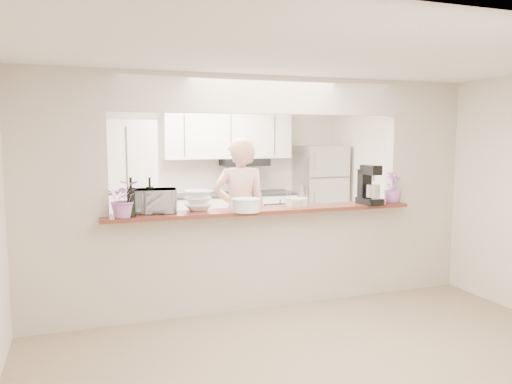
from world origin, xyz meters
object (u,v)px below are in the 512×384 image
stand_mixer (369,187)px  person (240,213)px  refrigerator (320,195)px  toaster_oven (154,201)px

stand_mixer → person: 1.60m
refrigerator → person: size_ratio=0.93×
refrigerator → toaster_oven: bearing=-140.9°
stand_mixer → toaster_oven: bearing=175.6°
stand_mixer → person: person is taller
person → toaster_oven: bearing=41.5°
toaster_oven → stand_mixer: size_ratio=0.98×
stand_mixer → person: size_ratio=0.24×
refrigerator → person: person is taller
toaster_oven → refrigerator: bearing=46.7°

